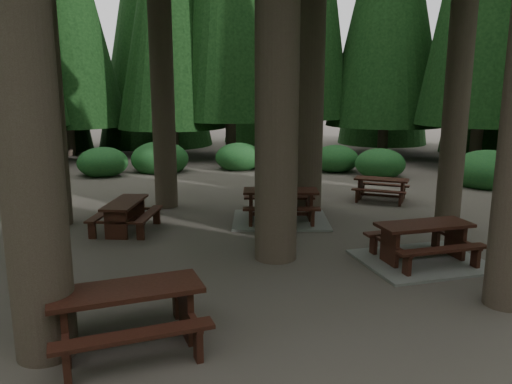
{
  "coord_description": "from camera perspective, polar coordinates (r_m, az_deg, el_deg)",
  "views": [
    {
      "loc": [
        -0.98,
        -9.24,
        3.4
      ],
      "look_at": [
        0.59,
        1.46,
        1.1
      ],
      "focal_mm": 35.0,
      "sensor_mm": 36.0,
      "label": 1
    }
  ],
  "objects": [
    {
      "name": "picnic_table_c",
      "position": [
        12.8,
        2.81,
        -2.09
      ],
      "size": [
        2.68,
        2.33,
        0.82
      ],
      "rotation": [
        0.0,
        0.0,
        -0.15
      ],
      "color": "gray",
      "rests_on": "ground"
    },
    {
      "name": "picnic_table_e",
      "position": [
        6.9,
        -14.46,
        -12.71
      ],
      "size": [
        2.23,
        1.94,
        0.84
      ],
      "rotation": [
        0.0,
        0.0,
        0.22
      ],
      "color": "#33140F",
      "rests_on": "ground"
    },
    {
      "name": "picnic_table_a",
      "position": [
        10.36,
        18.51,
        -6.2
      ],
      "size": [
        2.58,
        2.23,
        0.8
      ],
      "rotation": [
        0.0,
        0.0,
        0.13
      ],
      "color": "gray",
      "rests_on": "ground"
    },
    {
      "name": "ground",
      "position": [
        9.89,
        -2.16,
        -8.1
      ],
      "size": [
        80.0,
        80.0,
        0.0
      ],
      "primitive_type": "plane",
      "color": "#524A43",
      "rests_on": "ground"
    },
    {
      "name": "shrub_ring",
      "position": [
        10.56,
        1.19,
        -4.49
      ],
      "size": [
        23.86,
        24.64,
        1.49
      ],
      "color": "#1F5B2B",
      "rests_on": "ground"
    },
    {
      "name": "picnic_table_b",
      "position": [
        12.26,
        -14.7,
        -2.15
      ],
      "size": [
        1.69,
        1.93,
        0.73
      ],
      "rotation": [
        0.0,
        0.0,
        1.35
      ],
      "color": "#33140F",
      "rests_on": "ground"
    },
    {
      "name": "picnic_table_d",
      "position": [
        15.52,
        14.11,
        0.68
      ],
      "size": [
        1.98,
        1.87,
        0.68
      ],
      "rotation": [
        0.0,
        0.0,
        -0.53
      ],
      "color": "#33140F",
      "rests_on": "ground"
    }
  ]
}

